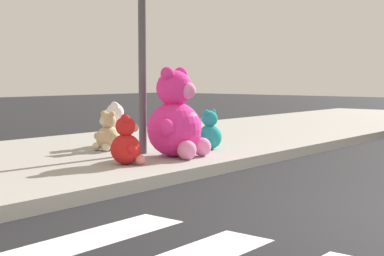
{
  "coord_description": "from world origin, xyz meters",
  "views": [
    {
      "loc": [
        -4.93,
        -1.28,
        1.24
      ],
      "look_at": [
        1.12,
        3.6,
        0.55
      ],
      "focal_mm": 54.17,
      "sensor_mm": 36.0,
      "label": 1
    }
  ],
  "objects_px": {
    "plush_pink_large": "(177,121)",
    "plush_tan": "(107,135)",
    "sign_pole": "(142,33)",
    "plush_teal": "(209,133)",
    "plush_red": "(127,144)",
    "plush_white": "(114,128)"
  },
  "relations": [
    {
      "from": "plush_pink_large",
      "to": "plush_tan",
      "type": "bearing_deg",
      "value": 95.92
    },
    {
      "from": "sign_pole",
      "to": "plush_pink_large",
      "type": "bearing_deg",
      "value": -84.88
    },
    {
      "from": "plush_teal",
      "to": "sign_pole",
      "type": "bearing_deg",
      "value": 156.72
    },
    {
      "from": "plush_red",
      "to": "plush_tan",
      "type": "height_order",
      "value": "plush_red"
    },
    {
      "from": "sign_pole",
      "to": "plush_teal",
      "type": "bearing_deg",
      "value": -23.28
    },
    {
      "from": "plush_white",
      "to": "sign_pole",
      "type": "bearing_deg",
      "value": -110.91
    },
    {
      "from": "sign_pole",
      "to": "plush_white",
      "type": "xyz_separation_m",
      "value": [
        0.38,
        1.0,
        -1.42
      ]
    },
    {
      "from": "plush_pink_large",
      "to": "plush_red",
      "type": "distance_m",
      "value": 0.95
    },
    {
      "from": "sign_pole",
      "to": "plush_white",
      "type": "distance_m",
      "value": 1.78
    },
    {
      "from": "sign_pole",
      "to": "plush_tan",
      "type": "bearing_deg",
      "value": 96.62
    },
    {
      "from": "plush_teal",
      "to": "plush_tan",
      "type": "xyz_separation_m",
      "value": [
        -1.06,
        1.08,
        -0.01
      ]
    },
    {
      "from": "plush_white",
      "to": "plush_teal",
      "type": "distance_m",
      "value": 1.55
    },
    {
      "from": "sign_pole",
      "to": "plush_red",
      "type": "distance_m",
      "value": 1.78
    },
    {
      "from": "plush_red",
      "to": "plush_white",
      "type": "xyz_separation_m",
      "value": [
        1.25,
        1.56,
        0.03
      ]
    },
    {
      "from": "plush_red",
      "to": "plush_white",
      "type": "distance_m",
      "value": 1.99
    },
    {
      "from": "sign_pole",
      "to": "plush_pink_large",
      "type": "relative_size",
      "value": 2.62
    },
    {
      "from": "sign_pole",
      "to": "plush_red",
      "type": "relative_size",
      "value": 5.14
    },
    {
      "from": "sign_pole",
      "to": "plush_red",
      "type": "bearing_deg",
      "value": -147.26
    },
    {
      "from": "plush_pink_large",
      "to": "plush_red",
      "type": "xyz_separation_m",
      "value": [
        -0.92,
        0.03,
        -0.24
      ]
    },
    {
      "from": "plush_tan",
      "to": "plush_red",
      "type": "bearing_deg",
      "value": -123.03
    },
    {
      "from": "plush_white",
      "to": "plush_teal",
      "type": "relative_size",
      "value": 1.15
    },
    {
      "from": "plush_white",
      "to": "plush_tan",
      "type": "distance_m",
      "value": 0.57
    }
  ]
}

